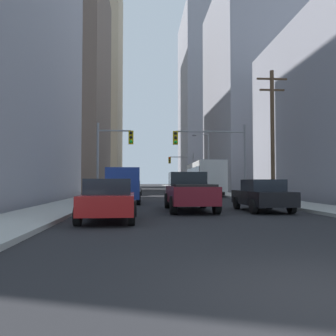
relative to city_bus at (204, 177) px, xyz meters
name	(u,v)px	position (x,y,z in m)	size (l,w,h in m)	color
sidewalk_left	(115,190)	(-10.75, 17.83, -1.85)	(2.71, 160.00, 0.15)	#9E9E99
sidewalk_right	(199,190)	(2.43, 17.83, -1.85)	(2.71, 160.00, 0.15)	#9E9E99
city_bus	(204,177)	(0.00, 0.00, 0.00)	(2.79, 11.56, 3.40)	silver
pickup_truck_maroon	(189,192)	(-4.24, -19.40, -1.00)	(2.20, 5.42, 1.90)	maroon
cargo_van_blue	(124,184)	(-7.73, -13.47, -0.64)	(2.16, 5.24, 2.26)	navy
sedan_red	(109,200)	(-7.74, -23.62, -1.16)	(1.95, 4.24, 1.52)	maroon
sedan_black	(262,195)	(-0.82, -20.09, -1.16)	(1.95, 4.23, 1.52)	black
sedan_grey	(132,188)	(-7.57, 0.42, -1.16)	(1.95, 4.22, 1.52)	slate
traffic_signal_near_left	(113,149)	(-8.82, -9.18, 2.07)	(2.84, 0.44, 6.00)	gray
traffic_signal_near_right	(213,147)	(-0.92, -9.18, 2.21)	(5.89, 0.44, 6.00)	gray
traffic_signal_far_right	(182,165)	(-0.08, 19.15, 2.13)	(4.10, 0.44, 6.00)	gray
utility_pole_right	(272,132)	(2.70, -12.40, 3.03)	(2.20, 0.28, 9.37)	brown
street_lamp_right	(206,157)	(1.44, 6.46, 2.59)	(2.18, 0.32, 7.50)	gray
building_left_mid_office	(47,83)	(-21.62, 19.02, 15.10)	(18.23, 20.41, 34.07)	#66564C
building_left_far_tower	(83,84)	(-22.83, 59.13, 26.42)	(20.41, 21.63, 56.69)	tan
building_right_mid_block	(289,94)	(15.82, 14.47, 12.89)	(23.26, 19.19, 29.64)	#93939E
building_right_far_highrise	(211,101)	(12.70, 59.40, 22.18)	(16.21, 23.74, 48.23)	#93939E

